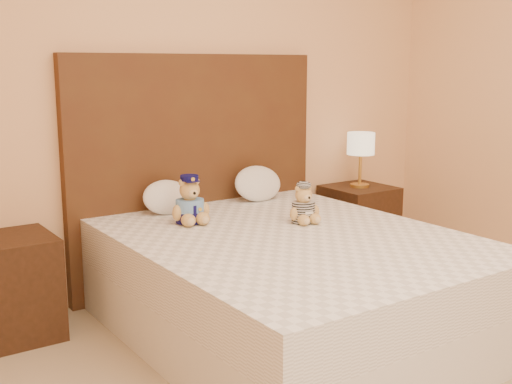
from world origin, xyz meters
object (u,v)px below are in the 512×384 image
Objects in this scene: teddy_police at (190,200)px; pillow_left at (167,196)px; nightstand_left at (11,288)px; nightstand_right at (358,223)px; pillow_right at (258,182)px; lamp at (361,146)px; teddy_prisoner at (303,203)px; bed at (291,285)px.

teddy_police reaches higher than pillow_left.
nightstand_left is 2.50m from nightstand_right.
pillow_right reaches higher than nightstand_right.
nightstand_right is 1.64m from teddy_police.
lamp is at bearing 180.00° from nightstand_right.
nightstand_left is 1.65m from teddy_prisoner.
pillow_right is (0.13, 0.65, 0.01)m from teddy_prisoner.
lamp is 1.59m from teddy_police.
lamp is at bearing 32.62° from bed.
lamp reaches higher than teddy_prisoner.
teddy_prisoner is at bearing -22.71° from nightstand_left.
nightstand_right is at bearing -1.10° from pillow_left.
teddy_police reaches higher than nightstand_right.
pillow_right reaches higher than bed.
nightstand_left is at bearing 180.00° from lamp.
nightstand_left is at bearing 147.38° from bed.
pillow_right is at bearing 0.00° from pillow_left.
lamp is at bearing 0.00° from nightstand_left.
nightstand_right is 1.61m from pillow_left.
bed and nightstand_left have the same top height.
nightstand_right is 1.38× the size of lamp.
teddy_police is 0.30m from pillow_left.
teddy_prisoner is (-1.02, -0.62, 0.39)m from nightstand_right.
lamp is (2.50, 0.00, 0.57)m from nightstand_left.
lamp is at bearing 15.31° from teddy_police.
teddy_police is at bearing -156.33° from pillow_right.
bed is at bearing -147.38° from lamp.
pillow_left is (0.00, 0.29, -0.03)m from teddy_police.
lamp is 1.47× the size of teddy_police.
bed is at bearing -54.13° from teddy_police.
nightstand_right is at bearing -1.93° from pillow_right.
bed is 0.48m from teddy_prisoner.
lamp is 0.91m from pillow_right.
teddy_police is at bearing -15.71° from nightstand_left.
bed is 3.64× the size of nightstand_right.
nightstand_left is 2.02× the size of teddy_police.
nightstand_left is at bearing 164.26° from teddy_prisoner.
pillow_right is at bearing 178.07° from nightstand_right.
teddy_prisoner reaches higher than pillow_left.
pillow_right is at bearing 178.07° from lamp.
bed is 0.99m from pillow_right.
teddy_police is 1.23× the size of teddy_prisoner.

